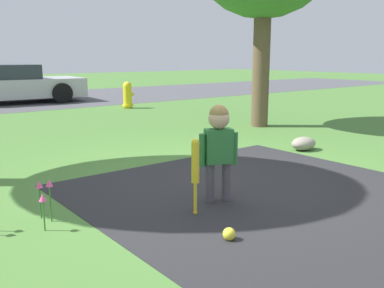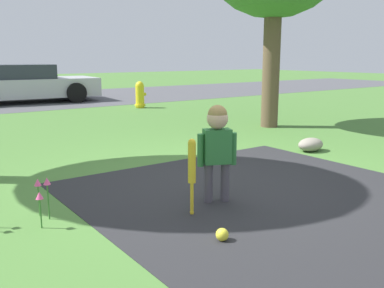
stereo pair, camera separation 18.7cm
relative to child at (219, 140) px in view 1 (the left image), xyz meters
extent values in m
plane|color=#477533|center=(0.49, 0.58, -0.60)|extent=(60.00, 60.00, 0.00)
cylinder|color=#4C4751|center=(-0.07, 0.03, -0.41)|extent=(0.08, 0.08, 0.38)
cylinder|color=#4C4751|center=(0.07, -0.03, -0.41)|extent=(0.08, 0.08, 0.38)
cube|color=#2D7238|center=(0.00, 0.00, -0.06)|extent=(0.29, 0.23, 0.32)
cylinder|color=#2D7238|center=(-0.14, 0.06, -0.09)|extent=(0.06, 0.06, 0.31)
cylinder|color=#2D7238|center=(0.14, -0.06, -0.09)|extent=(0.06, 0.06, 0.31)
sphere|color=#D8AD8C|center=(0.00, 0.00, 0.20)|extent=(0.20, 0.20, 0.20)
sphere|color=#997A47|center=(0.00, 0.00, 0.23)|extent=(0.18, 0.18, 0.18)
sphere|color=yellow|center=(-0.39, -0.14, -0.58)|extent=(0.04, 0.04, 0.04)
cylinder|color=yellow|center=(-0.39, -0.14, -0.46)|extent=(0.03, 0.03, 0.29)
cylinder|color=yellow|center=(-0.39, -0.14, -0.13)|extent=(0.07, 0.07, 0.36)
sphere|color=yellow|center=(-0.39, -0.14, 0.04)|extent=(0.06, 0.06, 0.06)
sphere|color=yellow|center=(-0.53, -0.72, -0.55)|extent=(0.10, 0.10, 0.10)
cylinder|color=yellow|center=(3.12, 7.10, -0.30)|extent=(0.23, 0.23, 0.60)
sphere|color=yellow|center=(3.12, 7.10, 0.00)|extent=(0.22, 0.22, 0.22)
cylinder|color=yellow|center=(3.12, 7.10, -0.53)|extent=(0.29, 0.29, 0.05)
cylinder|color=yellow|center=(3.24, 7.10, -0.24)|extent=(0.10, 0.08, 0.08)
cube|color=#B7B7BC|center=(1.04, 10.43, -0.16)|extent=(4.27, 2.23, 0.55)
cube|color=#2D333D|center=(0.83, 10.45, 0.32)|extent=(2.12, 1.81, 0.41)
cylinder|color=black|center=(2.39, 11.25, -0.31)|extent=(0.60, 0.23, 0.59)
cylinder|color=black|center=(2.23, 9.37, -0.31)|extent=(0.60, 0.23, 0.59)
cylinder|color=brown|center=(3.65, 2.85, 0.75)|extent=(0.33, 0.33, 2.71)
cylinder|color=#38702D|center=(-1.48, 0.61, -0.47)|extent=(0.01, 0.01, 0.27)
cone|color=#E54C8C|center=(-1.48, 0.61, -0.30)|extent=(0.06, 0.06, 0.06)
cylinder|color=#38702D|center=(-1.44, 0.48, -0.45)|extent=(0.01, 0.01, 0.31)
cone|color=#E54C8C|center=(-1.44, 0.48, -0.26)|extent=(0.06, 0.06, 0.06)
cylinder|color=#38702D|center=(-1.55, 0.33, -0.48)|extent=(0.01, 0.01, 0.25)
cone|color=#E54C8C|center=(-1.55, 0.33, -0.32)|extent=(0.06, 0.06, 0.06)
ellipsoid|color=gray|center=(2.52, 0.92, -0.50)|extent=(0.42, 0.29, 0.20)
camera|label=1|loc=(-2.62, -2.91, 0.76)|focal=40.00mm
camera|label=2|loc=(-2.47, -3.02, 0.76)|focal=40.00mm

